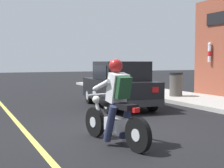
% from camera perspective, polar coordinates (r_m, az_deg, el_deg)
% --- Properties ---
extents(ground_plane, '(80.00, 80.00, 0.00)m').
position_cam_1_polar(ground_plane, '(7.21, -0.26, -8.43)').
color(ground_plane, black).
extents(sidewalk_curb, '(2.60, 22.00, 0.14)m').
position_cam_1_polar(sidewalk_curb, '(12.56, 15.81, -2.88)').
color(sidewalk_curb, '#ADAAA3').
rests_on(sidewalk_curb, ground).
extents(lane_stripe, '(0.12, 19.80, 0.01)m').
position_cam_1_polar(lane_stripe, '(9.57, -18.00, -5.48)').
color(lane_stripe, '#D1C64C').
rests_on(lane_stripe, ground).
extents(motorcycle_with_rider, '(0.68, 2.01, 1.62)m').
position_cam_1_polar(motorcycle_with_rider, '(5.90, 0.58, -4.55)').
color(motorcycle_with_rider, black).
rests_on(motorcycle_with_rider, ground).
extents(car_hatchback, '(2.10, 3.95, 1.57)m').
position_cam_1_polar(car_hatchback, '(10.68, 1.24, -0.18)').
color(car_hatchback, black).
rests_on(car_hatchback, ground).
extents(trash_bin, '(0.56, 0.56, 0.98)m').
position_cam_1_polar(trash_bin, '(13.15, 11.61, -0.02)').
color(trash_bin, '#514C47').
rests_on(trash_bin, sidewalk_curb).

